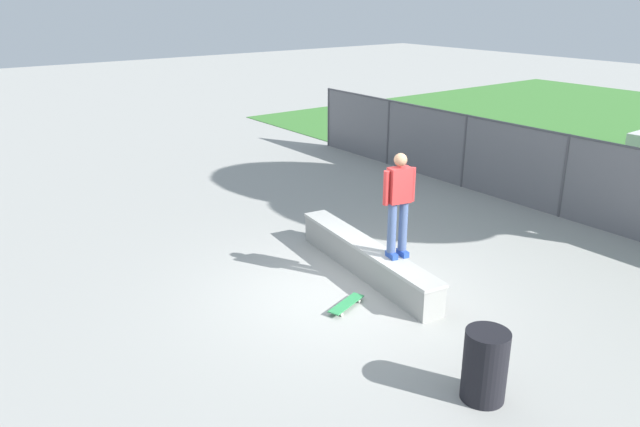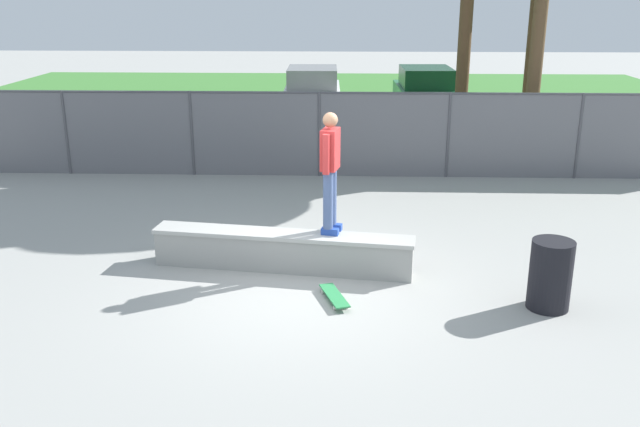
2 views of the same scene
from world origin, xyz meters
The scene contains 6 objects.
ground_plane centered at (0.00, 0.00, 0.00)m, with size 80.00×80.00×0.00m, color #9E9E99.
concrete_ledge centered at (-0.35, 0.78, 0.29)m, with size 4.01×1.03×0.58m.
skateboarder centered at (0.37, 0.84, 1.59)m, with size 0.34×0.59×1.82m.
skateboard centered at (0.46, -0.34, 0.07)m, with size 0.45×0.82×0.09m.
chainlink_fence centered at (0.00, 6.33, 1.04)m, with size 17.49×0.07×1.93m.
trash_bin centered at (3.32, -0.44, 0.48)m, with size 0.56×0.56×0.95m, color black.
Camera 1 is at (7.32, -6.00, 4.85)m, focal length 34.36 mm.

